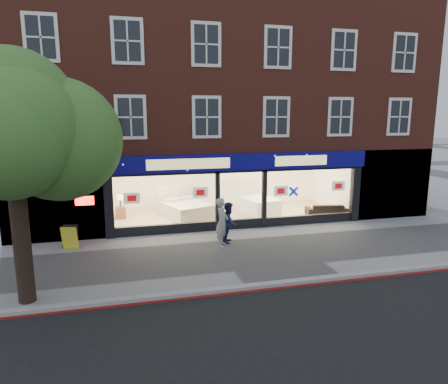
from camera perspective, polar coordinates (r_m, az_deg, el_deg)
name	(u,v)px	position (r m, az deg, el deg)	size (l,w,h in m)	color
ground	(264,251)	(14.80, 5.80, -8.41)	(120.00, 120.00, 0.00)	gray
kerb_line	(301,286)	(12.14, 10.88, -13.03)	(60.00, 0.10, 0.01)	#8C0A07
kerb_stone	(298,281)	(12.28, 10.49, -12.44)	(60.00, 0.25, 0.12)	gray
showroom_floor	(228,215)	(19.59, 0.62, -3.33)	(11.00, 4.50, 0.10)	tan
building	(220,78)	(20.68, -0.61, 15.93)	(19.00, 8.26, 10.30)	maroon
street_tree	(6,113)	(11.25, -28.73, 9.84)	(4.00, 3.20, 6.60)	black
display_bed	(186,209)	(19.12, -5.45, -2.43)	(2.65, 2.89, 1.35)	beige
bedside_table	(121,213)	(19.38, -14.53, -2.86)	(0.45, 0.45, 0.55)	brown
mattress_stack	(259,205)	(19.93, 5.08, -1.90)	(1.88, 2.15, 0.72)	white
sofa	(326,210)	(19.93, 14.42, -2.44)	(1.95, 0.76, 0.57)	black
a_board	(70,237)	(15.88, -21.14, -6.06)	(0.58, 0.37, 0.89)	yellow
pedestrian_grey	(222,222)	(15.02, -0.28, -4.34)	(0.68, 0.44, 1.85)	#96999D
pedestrian_blue	(229,222)	(15.50, 0.74, -4.36)	(0.77, 0.60, 1.59)	#182144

